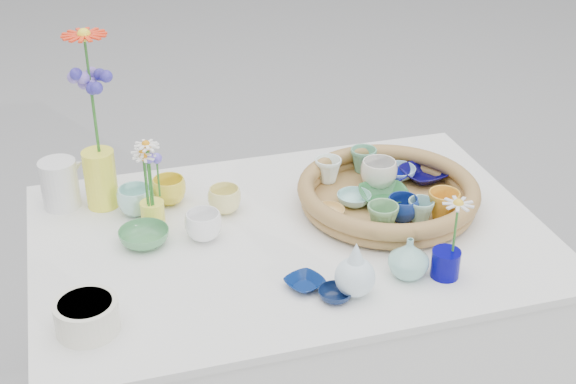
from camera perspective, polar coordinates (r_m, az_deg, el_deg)
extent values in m
imported|color=#070A76|center=(2.20, 6.84, 1.07)|extent=(0.14, 0.14, 0.03)
imported|color=#07043B|center=(2.23, 9.65, 1.25)|extent=(0.14, 0.14, 0.03)
imported|color=orange|center=(2.04, 10.99, -0.92)|extent=(0.09, 0.09, 0.07)
imported|color=#2C6F3A|center=(2.10, 6.83, -0.31)|extent=(0.14, 0.14, 0.03)
imported|color=#6AA16A|center=(1.96, 6.74, -1.86)|extent=(0.08, 0.08, 0.07)
imported|color=#A4DED9|center=(2.08, 4.72, -0.50)|extent=(0.11, 0.11, 0.03)
imported|color=white|center=(2.18, 2.86, 1.56)|extent=(0.08, 0.08, 0.07)
imported|color=silver|center=(2.16, 6.47, 1.28)|extent=(0.13, 0.13, 0.08)
imported|color=#A9E3F6|center=(2.23, 7.86, 1.39)|extent=(0.10, 0.10, 0.03)
imported|color=navy|center=(2.02, 8.15, -1.19)|extent=(0.09, 0.09, 0.06)
imported|color=#EDBF6D|center=(2.02, 2.91, -1.49)|extent=(0.08, 0.08, 0.03)
imported|color=#95CFBF|center=(2.02, 9.42, -1.35)|extent=(0.07, 0.07, 0.06)
imported|color=#60A580|center=(2.24, 5.38, 2.28)|extent=(0.08, 0.08, 0.07)
imported|color=yellow|center=(2.13, -8.46, 0.10)|extent=(0.11, 0.11, 0.07)
imported|color=#F0E48B|center=(2.08, -4.54, -0.57)|extent=(0.10, 0.10, 0.07)
imported|color=#4C8F58|center=(1.97, -10.20, -3.17)|extent=(0.14, 0.14, 0.04)
imported|color=white|center=(1.97, -6.04, -2.41)|extent=(0.12, 0.12, 0.07)
imported|color=navy|center=(1.80, 1.19, -6.51)|extent=(0.11, 0.11, 0.02)
imported|color=#AFE8DD|center=(2.10, -10.79, -0.63)|extent=(0.11, 0.11, 0.07)
imported|color=#0D1B41|center=(1.77, 3.37, -7.29)|extent=(0.10, 0.10, 0.02)
imported|color=#89C3B8|center=(1.84, 8.59, -4.64)|extent=(0.10, 0.10, 0.10)
cylinder|color=#020071|center=(1.86, 11.14, -5.01)|extent=(0.07, 0.07, 0.07)
cylinder|color=#F4EF3A|center=(2.13, -13.18, 0.91)|extent=(0.09, 0.09, 0.16)
cylinder|color=#FFF747|center=(2.04, -9.59, -1.51)|extent=(0.07, 0.07, 0.06)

